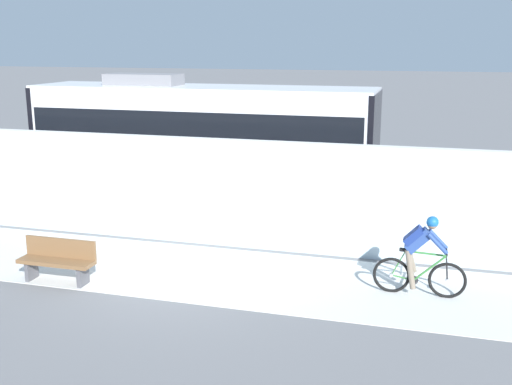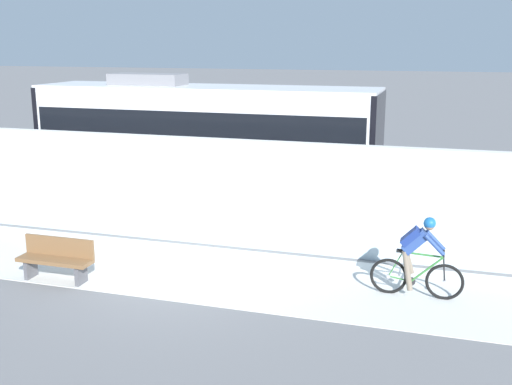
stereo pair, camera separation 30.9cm
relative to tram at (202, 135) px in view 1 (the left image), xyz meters
name	(u,v)px [view 1 (the left image)]	position (x,y,z in m)	size (l,w,h in m)	color
ground_plane	(181,270)	(2.07, -6.85, -1.89)	(200.00, 200.00, 0.00)	slate
bike_path_deck	(181,270)	(2.07, -6.85, -1.89)	(32.00, 3.20, 0.01)	silver
glass_parapet	(210,223)	(2.07, -5.00, -1.35)	(32.00, 0.05, 1.09)	silver
concrete_barrier_wall	(233,183)	(2.07, -3.20, -0.74)	(32.00, 0.36, 2.31)	silver
tram_rail_near	(258,202)	(2.07, -0.72, -1.89)	(32.00, 0.08, 0.01)	#595654
tram_rail_far	(269,191)	(2.07, 0.72, -1.89)	(32.00, 0.08, 0.01)	#595654
tram	(202,135)	(0.00, 0.00, 0.00)	(11.06, 2.54, 3.81)	silver
cyclist_on_bike	(420,256)	(7.03, -6.85, -1.09)	(1.77, 0.58, 1.61)	black
bench	(58,259)	(-0.09, -8.14, -1.41)	(1.60, 0.45, 0.89)	brown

